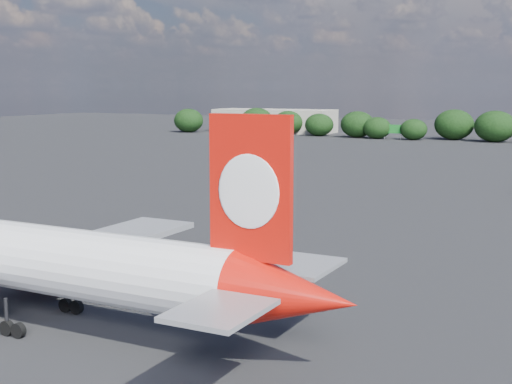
% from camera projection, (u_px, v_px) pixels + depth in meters
% --- Properties ---
extents(ground, '(500.00, 500.00, 0.00)m').
position_uv_depth(ground, '(301.00, 195.00, 106.24)').
color(ground, black).
rests_on(ground, ground).
extents(qantas_airliner, '(44.78, 42.51, 14.65)m').
position_uv_depth(qantas_airliner, '(32.00, 260.00, 48.53)').
color(qantas_airliner, white).
rests_on(qantas_airliner, ground).
extents(terminal_building, '(42.00, 16.00, 8.00)m').
position_uv_depth(terminal_building, '(274.00, 121.00, 251.17)').
color(terminal_building, gray).
rests_on(terminal_building, ground).
extents(highway_sign, '(6.00, 0.30, 4.50)m').
position_uv_depth(highway_sign, '(393.00, 129.00, 216.64)').
color(highway_sign, '#156C20').
rests_on(highway_sign, ground).
extents(billboard_yellow, '(5.00, 0.30, 5.50)m').
position_uv_depth(billboard_yellow, '(498.00, 128.00, 208.81)').
color(billboard_yellow, '#EBAB14').
rests_on(billboard_yellow, ground).
extents(horizon_treeline, '(203.71, 15.37, 9.20)m').
position_uv_depth(horizon_treeline, '(471.00, 127.00, 210.58)').
color(horizon_treeline, black).
rests_on(horizon_treeline, ground).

